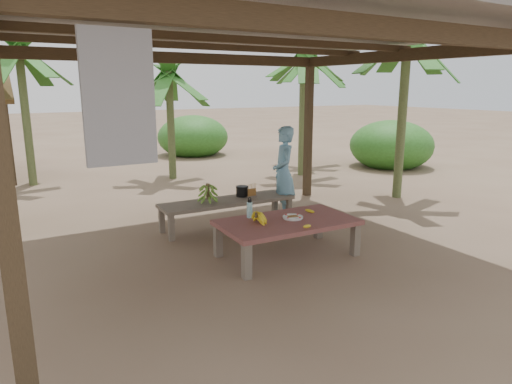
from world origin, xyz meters
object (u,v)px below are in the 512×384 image
ripe_banana_bunch (256,218)px  cooking_pot (242,191)px  work_table (287,225)px  water_flask (250,209)px  bench (228,203)px  woman (284,173)px  plate (293,217)px

ripe_banana_bunch → cooking_pot: bearing=67.7°
ripe_banana_bunch → cooking_pot: ripe_banana_bunch is taller
work_table → ripe_banana_bunch: ripe_banana_bunch is taller
water_flask → ripe_banana_bunch: bearing=-102.6°
bench → woman: woman is taller
plate → cooking_pot: bearing=85.9°
ripe_banana_bunch → woman: woman is taller
ripe_banana_bunch → woman: bearing=46.7°
ripe_banana_bunch → cooking_pot: (0.66, 1.61, -0.05)m
plate → cooking_pot: size_ratio=1.40×
plate → cooking_pot: (0.12, 1.65, 0.02)m
plate → work_table: bearing=-168.7°
bench → cooking_pot: size_ratio=11.26×
cooking_pot → woman: 0.79m
bench → plate: bearing=-81.7°
bench → cooking_pot: cooking_pot is taller
cooking_pot → work_table: bearing=-97.6°
cooking_pot → woman: (0.74, -0.13, 0.26)m
bench → woman: bearing=-0.5°
plate → woman: bearing=60.7°
ripe_banana_bunch → plate: bearing=-4.9°
plate → water_flask: water_flask is taller
plate → woman: woman is taller
work_table → water_flask: (-0.37, 0.36, 0.18)m
bench → woman: (1.05, -0.03, 0.40)m
work_table → cooking_pot: (0.22, 1.67, 0.10)m
work_table → ripe_banana_bunch: 0.46m
ripe_banana_bunch → work_table: bearing=-8.7°
work_table → bench: size_ratio=0.83×
ripe_banana_bunch → plate: 0.55m
work_table → ripe_banana_bunch: bearing=173.2°
bench → cooking_pot: 0.36m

